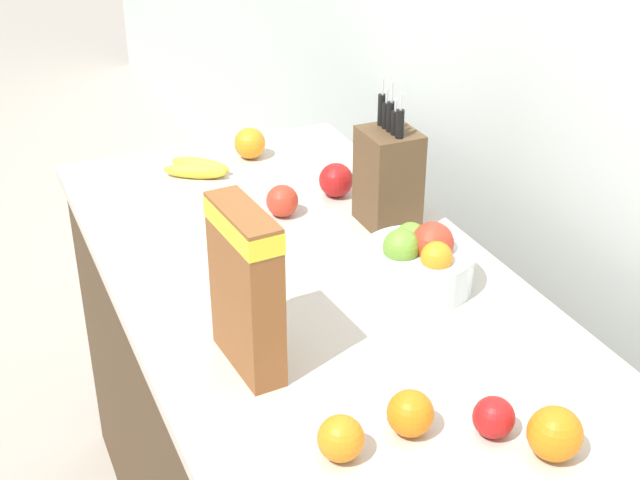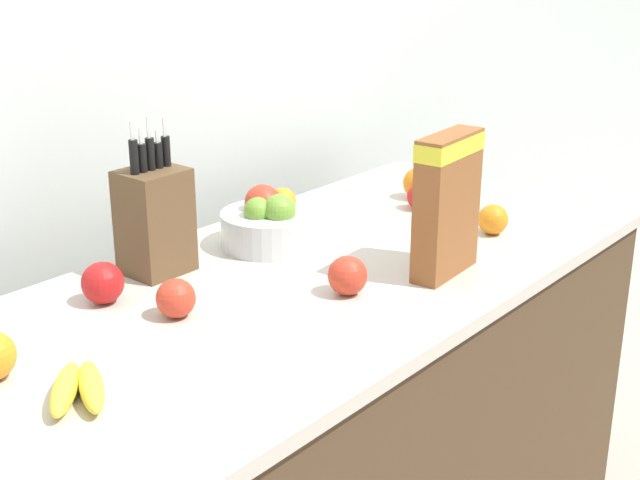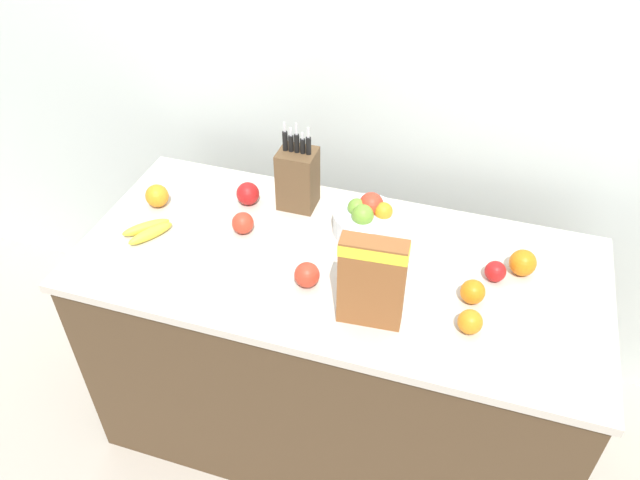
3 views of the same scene
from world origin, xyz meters
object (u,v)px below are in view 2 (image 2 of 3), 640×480
banana_bunch (78,388)px  apple_by_knife_block (347,275)px  fruit_bowl (270,223)px  knife_block (155,219)px  apple_middle (176,298)px  apple_leftmost (420,197)px  orange_front_center (419,183)px  cereal_box (447,199)px  orange_near_bowl (493,219)px  apple_front (103,283)px  orange_front_left (447,209)px

banana_bunch → apple_by_knife_block: 0.58m
fruit_bowl → apple_by_knife_block: (-0.11, -0.31, -0.01)m
knife_block → apple_middle: (-0.13, -0.20, -0.08)m
knife_block → apple_by_knife_block: bearing=-67.2°
apple_leftmost → orange_front_center: (0.08, 0.05, 0.01)m
apple_middle → apple_by_knife_block: bearing=-31.7°
cereal_box → orange_front_center: cereal_box is taller
fruit_bowl → orange_front_center: 0.51m
banana_bunch → apple_middle: bearing=20.5°
knife_block → orange_near_bowl: (0.65, -0.42, -0.08)m
cereal_box → orange_front_center: (0.40, 0.33, -0.12)m
orange_near_bowl → banana_bunch: bearing=174.4°
fruit_bowl → apple_front: size_ratio=2.71×
cereal_box → apple_by_knife_block: (-0.22, 0.08, -0.12)m
orange_front_left → apple_front: bearing=162.9°
apple_front → banana_bunch: bearing=-133.2°
cereal_box → orange_near_bowl: size_ratio=4.14×
fruit_bowl → apple_middle: (-0.39, -0.13, -0.02)m
banana_bunch → apple_by_knife_block: apple_by_knife_block is taller
apple_front → cereal_box: bearing=-37.2°
fruit_bowl → orange_near_bowl: fruit_bowl is taller
knife_block → apple_leftmost: size_ratio=4.99×
banana_bunch → orange_front_center: bearing=8.7°
orange_front_center → apple_leftmost: bearing=-144.3°
cereal_box → orange_near_bowl: 0.31m
apple_front → apple_leftmost: 0.88m
cereal_box → apple_front: (-0.55, 0.42, -0.12)m
apple_leftmost → orange_front_left: (-0.06, -0.11, 0.00)m
orange_front_center → orange_near_bowl: orange_front_center is taller
orange_front_center → orange_front_left: size_ratio=1.13×
knife_block → orange_front_left: 0.72m
banana_bunch → apple_middle: (0.30, 0.11, 0.02)m
apple_front → apple_by_knife_block: bearing=-45.0°
fruit_bowl → orange_near_bowl: bearing=-41.8°
apple_front → apple_middle: size_ratio=1.11×
apple_leftmost → cereal_box: bearing=-139.4°
apple_by_knife_block → apple_front: bearing=135.0°
banana_bunch → orange_front_center: 1.21m
cereal_box → banana_bunch: cereal_box is taller
knife_block → orange_front_center: (0.78, -0.13, -0.07)m
banana_bunch → cereal_box: bearing=-10.7°
orange_near_bowl → orange_front_left: size_ratio=0.96×
apple_by_knife_block → knife_block: bearing=112.8°
orange_front_left → fruit_bowl: bearing=149.3°
knife_block → orange_near_bowl: size_ratio=4.60×
apple_middle → orange_near_bowl: size_ratio=1.04×
apple_by_knife_block → orange_front_center: orange_front_center is taller
banana_bunch → orange_near_bowl: size_ratio=2.44×
cereal_box → orange_front_center: 0.54m
banana_bunch → apple_leftmost: 1.13m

